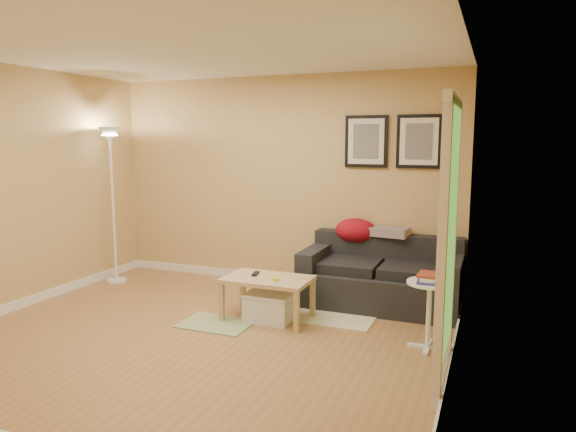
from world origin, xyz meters
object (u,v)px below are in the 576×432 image
object	(u,v)px
side_table	(429,315)
book_stack	(429,278)
coffee_table	(268,298)
storage_bin	(269,307)
floor_lamp	(113,210)
sofa	(381,272)

from	to	relation	value
side_table	book_stack	bearing A→B (deg)	-104.43
coffee_table	storage_bin	bearing A→B (deg)	-47.94
side_table	storage_bin	bearing A→B (deg)	175.19
coffee_table	floor_lamp	distance (m)	2.58
book_stack	storage_bin	bearing A→B (deg)	-170.93
sofa	storage_bin	bearing A→B (deg)	-135.56
side_table	floor_lamp	world-z (taller)	floor_lamp
side_table	floor_lamp	xyz separation A→B (m)	(-4.02, 0.76, 0.64)
storage_bin	side_table	distance (m)	1.59
sofa	side_table	distance (m)	1.23
side_table	sofa	bearing A→B (deg)	121.34
coffee_table	floor_lamp	bearing A→B (deg)	168.59
storage_bin	book_stack	world-z (taller)	book_stack
side_table	floor_lamp	bearing A→B (deg)	169.24
storage_bin	floor_lamp	size ratio (longest dim) A/B	0.24
storage_bin	side_table	size ratio (longest dim) A/B	0.79
coffee_table	floor_lamp	xyz separation A→B (m)	(-2.40, 0.58, 0.72)
coffee_table	storage_bin	xyz separation A→B (m)	(0.04, -0.05, -0.07)
storage_bin	book_stack	distance (m)	1.66
sofa	book_stack	distance (m)	1.27
sofa	side_table	size ratio (longest dim) A/B	2.80
coffee_table	sofa	bearing A→B (deg)	43.92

